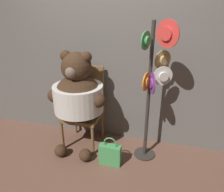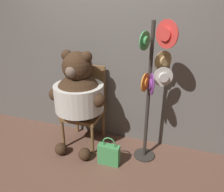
% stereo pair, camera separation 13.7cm
% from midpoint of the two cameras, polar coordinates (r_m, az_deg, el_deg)
% --- Properties ---
extents(ground_plane, '(14.00, 14.00, 0.00)m').
position_cam_midpoint_polar(ground_plane, '(2.98, -5.54, -16.82)').
color(ground_plane, brown).
extents(wall_back, '(8.00, 0.10, 2.51)m').
position_cam_midpoint_polar(wall_back, '(3.03, -1.72, 10.78)').
color(wall_back, '#66605B').
rests_on(wall_back, ground_plane).
extents(chair, '(0.50, 0.49, 1.12)m').
position_cam_midpoint_polar(chair, '(3.13, -8.44, -2.18)').
color(chair, brown).
rests_on(chair, ground_plane).
extents(teddy_bear, '(0.79, 0.70, 1.37)m').
position_cam_midpoint_polar(teddy_bear, '(2.89, -10.21, 0.24)').
color(teddy_bear, '#3D2819').
rests_on(teddy_bear, ground_plane).
extents(hat_display_rack, '(0.41, 0.45, 1.76)m').
position_cam_midpoint_polar(hat_display_rack, '(2.56, 9.40, 3.52)').
color(hat_display_rack, '#332D28').
rests_on(hat_display_rack, ground_plane).
extents(handbag_on_ground, '(0.27, 0.10, 0.40)m').
position_cam_midpoint_polar(handbag_on_ground, '(2.85, -1.93, -14.97)').
color(handbag_on_ground, '#479E56').
rests_on(handbag_on_ground, ground_plane).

